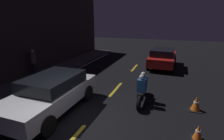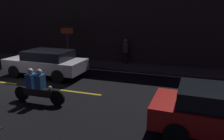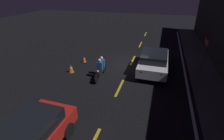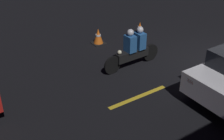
# 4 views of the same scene
# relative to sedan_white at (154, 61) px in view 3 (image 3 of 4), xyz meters

# --- Properties ---
(ground_plane) EXTENTS (56.00, 56.00, 0.00)m
(ground_plane) POSITION_rel_sedan_white_xyz_m (-0.56, -1.75, -0.78)
(ground_plane) COLOR black
(raised_curb) EXTENTS (28.00, 1.96, 0.10)m
(raised_curb) POSITION_rel_sedan_white_xyz_m (-0.56, 3.43, -0.73)
(raised_curb) COLOR #424244
(raised_curb) RESTS_ON ground
(lane_dash_a) EXTENTS (2.00, 0.14, 0.01)m
(lane_dash_a) POSITION_rel_sedan_white_xyz_m (-10.56, -1.75, -0.78)
(lane_dash_a) COLOR gold
(lane_dash_a) RESTS_ON ground
(lane_dash_b) EXTENTS (2.00, 0.14, 0.01)m
(lane_dash_b) POSITION_rel_sedan_white_xyz_m (-6.06, -1.75, -0.78)
(lane_dash_b) COLOR gold
(lane_dash_b) RESTS_ON ground
(lane_dash_c) EXTENTS (2.00, 0.14, 0.01)m
(lane_dash_c) POSITION_rel_sedan_white_xyz_m (-1.56, -1.75, -0.78)
(lane_dash_c) COLOR gold
(lane_dash_c) RESTS_ON ground
(lane_dash_d) EXTENTS (2.00, 0.14, 0.01)m
(lane_dash_d) POSITION_rel_sedan_white_xyz_m (2.94, -1.75, -0.78)
(lane_dash_d) COLOR gold
(lane_dash_d) RESTS_ON ground
(lane_solid_kerb) EXTENTS (25.20, 0.14, 0.01)m
(lane_solid_kerb) POSITION_rel_sedan_white_xyz_m (-0.56, 2.20, -0.78)
(lane_solid_kerb) COLOR silver
(lane_solid_kerb) RESTS_ON ground
(sedan_white) EXTENTS (4.40, 2.05, 1.44)m
(sedan_white) POSITION_rel_sedan_white_xyz_m (0.00, 0.00, 0.00)
(sedan_white) COLOR silver
(sedan_white) RESTS_ON ground
(taxi_red) EXTENTS (4.10, 2.02, 1.43)m
(taxi_red) POSITION_rel_sedan_white_xyz_m (8.39, -3.70, -0.01)
(taxi_red) COLOR red
(taxi_red) RESTS_ON ground
(motorcycle) EXTENTS (2.22, 0.37, 1.37)m
(motorcycle) POSITION_rel_sedan_white_xyz_m (1.92, -3.31, -0.14)
(motorcycle) COLOR black
(motorcycle) RESTS_ON ground
(traffic_cone_near) EXTENTS (0.38, 0.38, 0.51)m
(traffic_cone_near) POSITION_rel_sedan_white_xyz_m (-0.04, -5.42, -0.54)
(traffic_cone_near) COLOR black
(traffic_cone_near) RESTS_ON ground
(traffic_cone_mid) EXTENTS (0.48, 0.48, 0.61)m
(traffic_cone_mid) POSITION_rel_sedan_white_xyz_m (1.92, -5.53, -0.49)
(traffic_cone_mid) COLOR black
(traffic_cone_mid) RESTS_ON ground
(shop_sign) EXTENTS (0.90, 0.08, 2.40)m
(shop_sign) POSITION_rel_sedan_white_xyz_m (-0.50, 3.17, 1.01)
(shop_sign) COLOR #4C4C51
(shop_sign) RESTS_ON raised_curb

